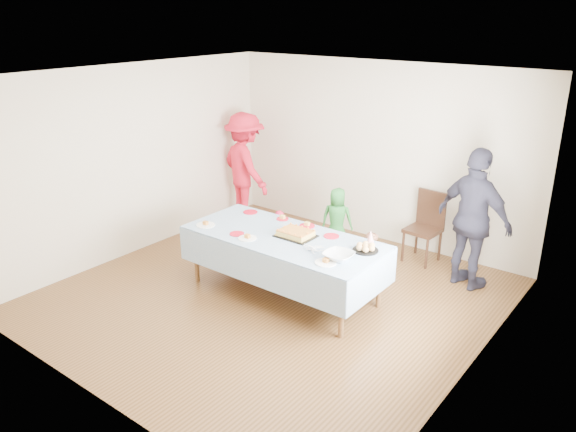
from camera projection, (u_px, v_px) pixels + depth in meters
The scene contains 22 objects.
ground at pixel (273, 296), 7.03m from camera, with size 5.00×5.00×0.00m, color #4B3015.
room_walls at pixel (275, 159), 6.38m from camera, with size 5.04×5.04×2.72m.
party_table at pixel (284, 240), 6.85m from camera, with size 2.50×1.10×0.78m.
birthday_cake at pixel (296, 234), 6.81m from camera, with size 0.46×0.35×0.08m.
rolls_tray at pixel (366, 248), 6.40m from camera, with size 0.30×0.30×0.09m.
punch_bowl at pixel (338, 256), 6.19m from camera, with size 0.33×0.33×0.08m, color silver.
party_hat at pixel (370, 238), 6.56m from camera, with size 0.10×0.10×0.18m, color white.
fork_pile at pixel (313, 248), 6.41m from camera, with size 0.24×0.18×0.07m, color white, non-canonical shape.
plate_red_far_a at pixel (250, 212), 7.62m from camera, with size 0.20×0.20×0.01m, color red.
plate_red_far_b at pixel (282, 219), 7.37m from camera, with size 0.16×0.16×0.01m, color red.
plate_red_far_c at pixel (307, 226), 7.14m from camera, with size 0.20×0.20×0.01m, color red.
plate_red_far_d at pixel (331, 236), 6.82m from camera, with size 0.19×0.19×0.01m, color red.
plate_red_near at pixel (237, 234), 6.89m from camera, with size 0.18×0.18×0.01m, color red.
plate_white_left at pixel (206, 225), 7.17m from camera, with size 0.24×0.24×0.01m, color white.
plate_white_mid at pixel (247, 238), 6.75m from camera, with size 0.22×0.22×0.01m, color white.
plate_white_right at pixel (326, 263), 6.11m from camera, with size 0.24×0.24×0.01m, color white.
dining_chair at pixel (426, 223), 7.88m from camera, with size 0.47×0.47×1.00m.
toddler_left at pixel (279, 235), 7.91m from camera, with size 0.27×0.18×0.75m, color red.
toddler_mid at pixel (337, 219), 8.23m from camera, with size 0.46×0.30×0.95m, color #2A7F32.
toddler_right at pixel (369, 261), 7.08m from camera, with size 0.38×0.30×0.78m, color #BB7857.
adult_left at pixel (245, 167), 9.31m from camera, with size 1.17×0.67×1.81m, color red.
adult_right at pixel (474, 220), 6.99m from camera, with size 1.07×0.45×1.83m, color #292838.
Camera 1 is at (3.95, -4.83, 3.39)m, focal length 35.00 mm.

